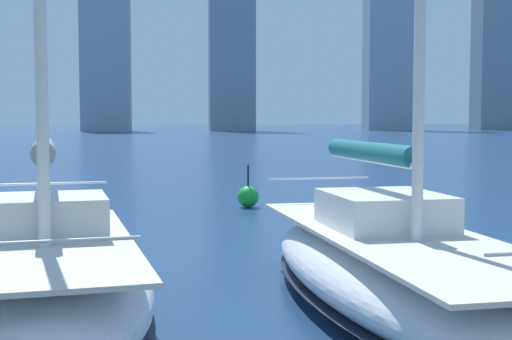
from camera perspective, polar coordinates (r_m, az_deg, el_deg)
city_skyline at (r=163.21m, az=-3.03°, el=9.98°), size 168.46×16.50×44.90m
sailboat_teal at (r=11.06m, az=11.14°, el=-7.54°), size 3.58×9.23×12.45m
sailboat_grey at (r=10.15m, az=-16.45°, el=-8.51°), size 3.82×7.06×10.01m
channel_buoy at (r=23.33m, az=-0.63°, el=-2.14°), size 0.70×0.70×1.40m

